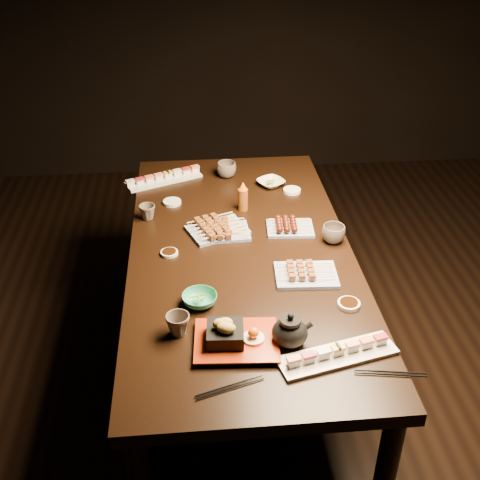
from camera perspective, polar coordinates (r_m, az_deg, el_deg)
name	(u,v)px	position (r m, az deg, el deg)	size (l,w,h in m)	color
ground	(321,399)	(2.87, 7.67, -14.69)	(5.00, 5.00, 0.00)	black
dining_table	(241,322)	(2.66, 0.10, -7.80)	(0.90, 1.80, 0.75)	black
sushi_platter_near	(338,352)	(1.95, 9.25, -10.40)	(0.39, 0.11, 0.05)	white
sushi_platter_far	(163,177)	(3.00, -7.27, 5.98)	(0.37, 0.10, 0.05)	white
yakitori_plate_center	(223,228)	(2.54, -1.62, 1.14)	(0.22, 0.16, 0.06)	#828EB6
yakitori_plate_right	(306,270)	(2.28, 6.31, -2.87)	(0.23, 0.17, 0.06)	#828EB6
yakitori_plate_left	(217,225)	(2.55, -2.17, 1.39)	(0.24, 0.17, 0.06)	#828EB6
tsukune_plate	(290,225)	(2.57, 4.78, 1.45)	(0.20, 0.14, 0.05)	#828EB6
edamame_bowl_green	(200,299)	(2.15, -3.85, -5.65)	(0.12, 0.12, 0.04)	#329B75
edamame_bowl_cream	(271,183)	(2.94, 2.94, 5.43)	(0.12, 0.12, 0.03)	beige
tempura_tray	(236,333)	(1.96, -0.34, -8.77)	(0.27, 0.22, 0.10)	black
teacup_near_left	(178,325)	(2.02, -5.90, -7.98)	(0.08, 0.08, 0.08)	brown
teacup_mid_right	(333,234)	(2.50, 8.86, 0.58)	(0.10, 0.10, 0.08)	brown
teacup_far_left	(147,212)	(2.67, -8.78, 2.63)	(0.07, 0.07, 0.07)	brown
teacup_far_right	(227,170)	(3.02, -1.28, 6.68)	(0.10, 0.10, 0.08)	brown
teapot	(290,329)	(1.96, 4.76, -8.42)	(0.14, 0.14, 0.12)	black
condiment_bottle	(243,196)	(2.70, 0.28, 4.19)	(0.04, 0.04, 0.14)	brown
sauce_dish_west	(169,253)	(2.43, -6.71, -1.22)	(0.07, 0.07, 0.01)	white
sauce_dish_east	(292,191)	(2.89, 4.95, 4.70)	(0.08, 0.08, 0.01)	white
sauce_dish_se	(349,304)	(2.18, 10.27, -5.99)	(0.08, 0.08, 0.01)	white
sauce_dish_nw	(172,202)	(2.79, -6.45, 3.58)	(0.08, 0.08, 0.01)	white
chopsticks_near	(230,387)	(1.85, -0.98, -13.79)	(0.22, 0.02, 0.01)	black
chopsticks_se	(391,374)	(1.94, 14.08, -12.18)	(0.22, 0.02, 0.01)	black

